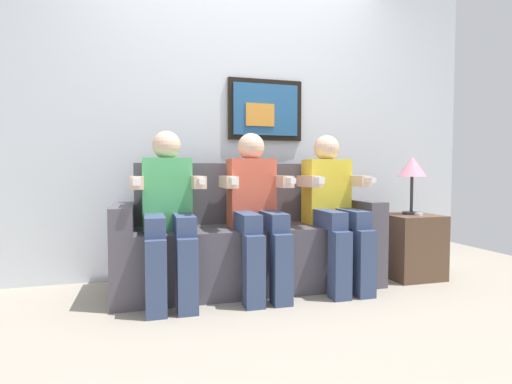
# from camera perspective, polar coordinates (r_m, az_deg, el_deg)

# --- Properties ---
(ground_plane) EXTENTS (5.58, 5.58, 0.00)m
(ground_plane) POSITION_cam_1_polar(r_m,az_deg,el_deg) (2.69, 0.90, -15.23)
(ground_plane) COLOR #9E9384
(back_wall_assembly) EXTENTS (4.29, 0.10, 2.60)m
(back_wall_assembly) POSITION_cam_1_polar(r_m,az_deg,el_deg) (3.33, -2.82, 10.93)
(back_wall_assembly) COLOR silver
(back_wall_assembly) RESTS_ON ground_plane
(couch) EXTENTS (1.89, 0.58, 0.90)m
(couch) POSITION_cam_1_polar(r_m,az_deg,el_deg) (2.92, -0.95, -7.46)
(couch) COLOR #514C56
(couch) RESTS_ON ground_plane
(person_on_left) EXTENTS (0.46, 0.56, 1.11)m
(person_on_left) POSITION_cam_1_polar(r_m,az_deg,el_deg) (2.62, -12.49, -2.22)
(person_on_left) COLOR #4CB266
(person_on_left) RESTS_ON ground_plane
(person_in_middle) EXTENTS (0.46, 0.56, 1.11)m
(person_in_middle) POSITION_cam_1_polar(r_m,az_deg,el_deg) (2.72, -0.05, -1.97)
(person_in_middle) COLOR #D8593F
(person_in_middle) RESTS_ON ground_plane
(person_on_right) EXTENTS (0.46, 0.56, 1.11)m
(person_on_right) POSITION_cam_1_polar(r_m,az_deg,el_deg) (2.93, 11.05, -1.67)
(person_on_right) COLOR yellow
(person_on_right) RESTS_ON ground_plane
(side_table_right) EXTENTS (0.40, 0.40, 0.50)m
(side_table_right) POSITION_cam_1_polar(r_m,az_deg,el_deg) (3.40, 21.29, -7.22)
(side_table_right) COLOR brown
(side_table_right) RESTS_ON ground_plane
(table_lamp) EXTENTS (0.22, 0.22, 0.46)m
(table_lamp) POSITION_cam_1_polar(r_m,az_deg,el_deg) (3.38, 21.51, 3.07)
(table_lamp) COLOR #333338
(table_lamp) RESTS_ON side_table_right
(spare_remote_on_table) EXTENTS (0.04, 0.13, 0.02)m
(spare_remote_on_table) POSITION_cam_1_polar(r_m,az_deg,el_deg) (3.35, 21.94, -2.90)
(spare_remote_on_table) COLOR white
(spare_remote_on_table) RESTS_ON side_table_right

